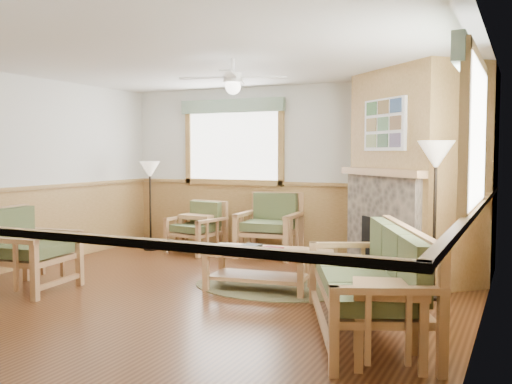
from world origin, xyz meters
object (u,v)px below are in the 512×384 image
at_px(end_table_chairs, 201,233).
at_px(floor_lamp_right, 435,220).
at_px(armchair_back_left, 196,227).
at_px(floor_lamp_left, 150,206).
at_px(end_table_sofa, 389,324).
at_px(footstool, 318,266).
at_px(coffee_table, 259,269).
at_px(armchair_left, 30,249).
at_px(armchair_back_right, 269,225).
at_px(sofa, 365,281).

bearing_deg(end_table_chairs, floor_lamp_right, -20.88).
distance_m(armchair_back_left, floor_lamp_left, 0.90).
height_order(end_table_sofa, floor_lamp_left, floor_lamp_left).
relative_size(armchair_back_left, footstool, 1.92).
bearing_deg(coffee_table, armchair_left, -162.09).
relative_size(end_table_chairs, floor_lamp_left, 0.41).
relative_size(armchair_left, footstool, 2.26).
bearing_deg(coffee_table, armchair_back_right, 102.86).
bearing_deg(armchair_left, end_table_chairs, -14.48).
distance_m(sofa, coffee_table, 1.91).
height_order(sofa, footstool, sofa).
height_order(sofa, armchair_left, armchair_left).
distance_m(armchair_back_right, armchair_left, 3.62).
height_order(footstool, floor_lamp_left, floor_lamp_left).
bearing_deg(sofa, end_table_sofa, 4.99).
distance_m(coffee_table, floor_lamp_left, 3.34).
bearing_deg(end_table_sofa, floor_lamp_right, 89.56).
bearing_deg(footstool, sofa, -59.59).
distance_m(floor_lamp_left, floor_lamp_right, 4.91).
bearing_deg(armchair_back_right, floor_lamp_right, -34.38).
relative_size(footstool, floor_lamp_right, 0.25).
bearing_deg(armchair_left, end_table_sofa, -103.47).
bearing_deg(end_table_chairs, end_table_sofa, -43.36).
bearing_deg(armchair_left, coffee_table, -70.67).
bearing_deg(floor_lamp_right, floor_lamp_left, 165.32).
distance_m(sofa, floor_lamp_left, 5.20).
xyz_separation_m(sofa, floor_lamp_right, (0.37, 1.56, 0.40)).
xyz_separation_m(armchair_left, end_table_chairs, (0.44, 3.16, -0.18)).
height_order(coffee_table, end_table_sofa, end_table_sofa).
relative_size(armchair_left, end_table_chairs, 1.58).
relative_size(armchair_back_left, coffee_table, 0.68).
xyz_separation_m(end_table_chairs, floor_lamp_right, (3.92, -1.50, 0.58)).
relative_size(coffee_table, footstool, 2.83).
bearing_deg(end_table_chairs, coffee_table, -44.82).
height_order(armchair_back_left, footstool, armchair_back_left).
bearing_deg(floor_lamp_left, end_table_chairs, 17.20).
xyz_separation_m(sofa, armchair_back_left, (-3.53, 2.88, -0.06)).
relative_size(armchair_back_right, armchair_left, 1.01).
bearing_deg(armchair_back_left, end_table_sofa, -32.16).
height_order(armchair_back_left, end_table_chairs, armchair_back_left).
bearing_deg(armchair_left, footstool, -62.69).
height_order(armchair_left, end_table_chairs, armchair_left).
bearing_deg(armchair_back_left, armchair_back_right, 20.45).
bearing_deg(floor_lamp_right, footstool, 168.82).
relative_size(armchair_left, floor_lamp_left, 0.66).
bearing_deg(floor_lamp_left, coffee_table, -31.54).
bearing_deg(footstool, armchair_back_right, 134.77).
relative_size(armchair_back_right, floor_lamp_left, 0.66).
relative_size(sofa, end_table_chairs, 3.38).
bearing_deg(floor_lamp_left, armchair_back_right, 8.52).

